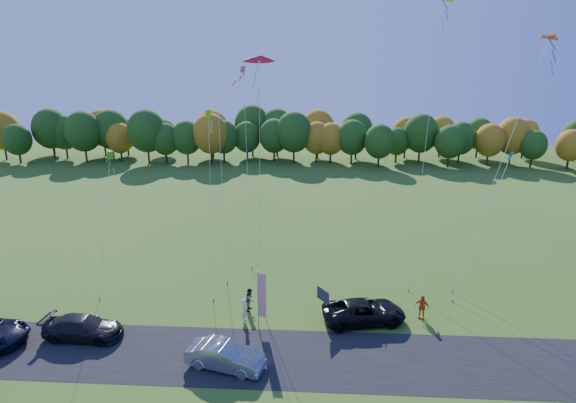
# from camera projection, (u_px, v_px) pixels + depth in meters

# --- Properties ---
(ground) EXTENTS (160.00, 160.00, 0.00)m
(ground) POSITION_uv_depth(u_px,v_px,m) (283.00, 322.00, 31.25)
(ground) COLOR #305817
(asphalt_strip) EXTENTS (90.00, 6.00, 0.01)m
(asphalt_strip) POSITION_uv_depth(u_px,v_px,m) (279.00, 357.00, 27.42)
(asphalt_strip) COLOR black
(asphalt_strip) RESTS_ON ground
(tree_line) EXTENTS (116.00, 12.00, 10.00)m
(tree_line) POSITION_uv_depth(u_px,v_px,m) (303.00, 164.00, 83.93)
(tree_line) COLOR #1E4711
(tree_line) RESTS_ON ground
(black_suv) EXTENTS (6.11, 3.69, 1.59)m
(black_suv) POSITION_uv_depth(u_px,v_px,m) (364.00, 311.00, 31.08)
(black_suv) COLOR black
(black_suv) RESTS_ON ground
(silver_sedan) EXTENTS (4.91, 2.72, 1.53)m
(silver_sedan) POSITION_uv_depth(u_px,v_px,m) (225.00, 356.00, 26.30)
(silver_sedan) COLOR #9B9A9F
(silver_sedan) RESTS_ON ground
(dark_truck_a) EXTENTS (5.16, 2.23, 1.48)m
(dark_truck_a) POSITION_uv_depth(u_px,v_px,m) (83.00, 327.00, 29.24)
(dark_truck_a) COLOR black
(dark_truck_a) RESTS_ON ground
(person_tailgate_a) EXTENTS (0.45, 0.65, 1.74)m
(person_tailgate_a) POSITION_uv_depth(u_px,v_px,m) (245.00, 310.00, 31.07)
(person_tailgate_a) COLOR silver
(person_tailgate_a) RESTS_ON ground
(person_tailgate_b) EXTENTS (0.77, 0.92, 1.67)m
(person_tailgate_b) POSITION_uv_depth(u_px,v_px,m) (250.00, 299.00, 32.65)
(person_tailgate_b) COLOR gray
(person_tailgate_b) RESTS_ON ground
(person_east) EXTENTS (1.12, 0.84, 1.76)m
(person_east) POSITION_uv_depth(u_px,v_px,m) (422.00, 307.00, 31.52)
(person_east) COLOR #D95514
(person_east) RESTS_ON ground
(feather_flag) EXTENTS (0.56, 0.13, 4.25)m
(feather_flag) POSITION_uv_depth(u_px,v_px,m) (261.00, 294.00, 29.68)
(feather_flag) COLOR #999999
(feather_flag) RESTS_ON ground
(kite_delta_blue) EXTENTS (3.82, 10.65, 31.40)m
(kite_delta_blue) POSITION_uv_depth(u_px,v_px,m) (217.00, 87.00, 37.12)
(kite_delta_blue) COLOR #4C3F33
(kite_delta_blue) RESTS_ON ground
(kite_parafoil_orange) EXTENTS (6.09, 13.93, 23.97)m
(kite_parafoil_orange) POSITION_uv_depth(u_px,v_px,m) (427.00, 132.00, 38.51)
(kite_parafoil_orange) COLOR #4C3F33
(kite_parafoil_orange) RESTS_ON ground
(kite_delta_red) EXTENTS (2.80, 10.66, 19.35)m
(kite_delta_red) POSITION_uv_depth(u_px,v_px,m) (259.00, 158.00, 36.03)
(kite_delta_red) COLOR #4C3F33
(kite_delta_red) RESTS_ON ground
(kite_parafoil_rainbow) EXTENTS (8.72, 6.61, 19.88)m
(kite_parafoil_rainbow) POSITION_uv_depth(u_px,v_px,m) (501.00, 163.00, 35.43)
(kite_parafoil_rainbow) COLOR #4C3F33
(kite_parafoil_rainbow) RESTS_ON ground
(kite_diamond_yellow) EXTENTS (2.01, 7.91, 14.08)m
(kite_diamond_yellow) POSITION_uv_depth(u_px,v_px,m) (211.00, 201.00, 35.66)
(kite_diamond_yellow) COLOR #4C3F33
(kite_diamond_yellow) RESTS_ON ground
(kite_diamond_green) EXTENTS (1.11, 5.23, 10.98)m
(kite_diamond_green) POSITION_uv_depth(u_px,v_px,m) (106.00, 207.00, 35.13)
(kite_diamond_green) COLOR #4C3F33
(kite_diamond_green) RESTS_ON ground
(kite_diamond_pink) EXTENTS (2.01, 7.78, 17.55)m
(kite_diamond_pink) POSITION_uv_depth(u_px,v_px,m) (247.00, 165.00, 40.60)
(kite_diamond_pink) COLOR #4C3F33
(kite_diamond_pink) RESTS_ON ground
(kite_diamond_blue_low) EXTENTS (5.11, 4.68, 11.10)m
(kite_diamond_blue_low) POSITION_uv_depth(u_px,v_px,m) (482.00, 227.00, 34.29)
(kite_diamond_blue_low) COLOR #4C3F33
(kite_diamond_blue_low) RESTS_ON ground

